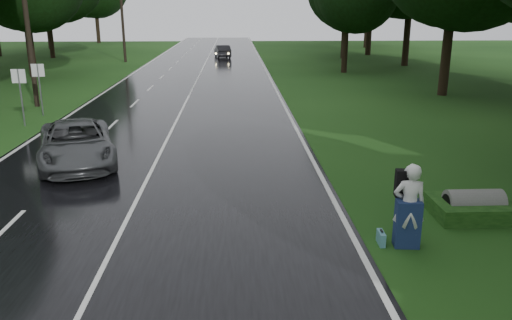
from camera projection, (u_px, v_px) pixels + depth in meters
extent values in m
plane|color=#1F4815|center=(105.00, 266.00, 11.24)|extent=(160.00, 160.00, 0.00)
cube|color=black|center=(185.00, 103.00, 30.38)|extent=(12.00, 140.00, 0.04)
cube|color=silver|center=(185.00, 103.00, 30.38)|extent=(0.12, 140.00, 0.01)
imported|color=#434648|center=(76.00, 143.00, 18.32)|extent=(4.03, 5.95, 1.51)
imported|color=black|center=(222.00, 51.00, 58.14)|extent=(2.08, 4.38, 1.39)
imported|color=silver|center=(409.00, 206.00, 11.91)|extent=(0.80, 0.57, 2.07)
cube|color=navy|center=(407.00, 224.00, 12.04)|extent=(0.61, 0.44, 1.16)
cube|color=black|center=(405.00, 183.00, 12.06)|extent=(0.49, 0.29, 0.66)
cube|color=teal|center=(381.00, 238.00, 12.25)|extent=(0.15, 0.46, 0.32)
cylinder|color=slate|center=(472.00, 216.00, 13.96)|extent=(1.52, 0.76, 0.76)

